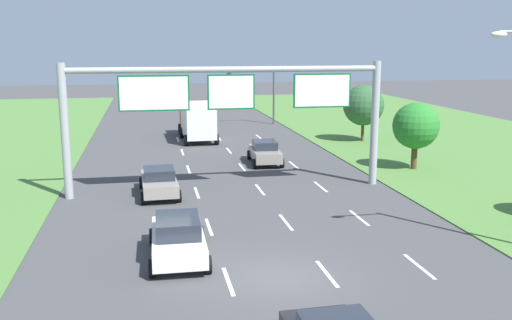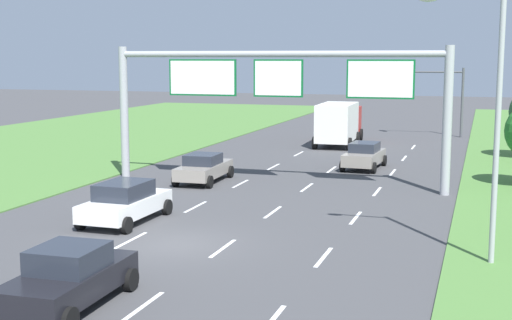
{
  "view_description": "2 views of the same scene",
  "coord_description": "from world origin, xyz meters",
  "px_view_note": "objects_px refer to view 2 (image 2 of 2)",
  "views": [
    {
      "loc": [
        -4.26,
        -18.01,
        7.91
      ],
      "look_at": [
        0.72,
        7.84,
        2.55
      ],
      "focal_mm": 40.0,
      "sensor_mm": 36.0,
      "label": 1
    },
    {
      "loc": [
        10.02,
        -22.07,
        6.46
      ],
      "look_at": [
        -0.35,
        10.22,
        1.54
      ],
      "focal_mm": 50.0,
      "sensor_mm": 36.0,
      "label": 2
    }
  ],
  "objects_px": {
    "box_truck": "(339,122)",
    "car_mid_lane": "(125,202)",
    "car_near_red": "(204,168)",
    "car_far_ahead": "(364,155)",
    "traffic_light_mast": "(438,89)",
    "car_lead_silver": "(69,277)",
    "street_lamp": "(486,102)",
    "sign_gantry": "(277,88)"
  },
  "relations": [
    {
      "from": "car_mid_lane",
      "to": "traffic_light_mast",
      "type": "relative_size",
      "value": 0.81
    },
    {
      "from": "car_far_ahead",
      "to": "sign_gantry",
      "type": "xyz_separation_m",
      "value": [
        -3.35,
        -6.79,
        4.16
      ]
    },
    {
      "from": "car_near_red",
      "to": "sign_gantry",
      "type": "height_order",
      "value": "sign_gantry"
    },
    {
      "from": "car_near_red",
      "to": "car_far_ahead",
      "type": "distance_m",
      "value": 10.06
    },
    {
      "from": "car_mid_lane",
      "to": "traffic_light_mast",
      "type": "xyz_separation_m",
      "value": [
        9.65,
        35.16,
        3.05
      ]
    },
    {
      "from": "street_lamp",
      "to": "traffic_light_mast",
      "type": "bearing_deg",
      "value": 95.71
    },
    {
      "from": "car_near_red",
      "to": "car_mid_lane",
      "type": "height_order",
      "value": "car_mid_lane"
    },
    {
      "from": "traffic_light_mast",
      "to": "car_lead_silver",
      "type": "bearing_deg",
      "value": -98.25
    },
    {
      "from": "car_mid_lane",
      "to": "box_truck",
      "type": "distance_m",
      "value": 27.35
    },
    {
      "from": "car_mid_lane",
      "to": "car_far_ahead",
      "type": "xyz_separation_m",
      "value": [
        6.76,
        16.4,
        -0.04
      ]
    },
    {
      "from": "box_truck",
      "to": "street_lamp",
      "type": "relative_size",
      "value": 0.89
    },
    {
      "from": "car_lead_silver",
      "to": "car_far_ahead",
      "type": "xyz_separation_m",
      "value": [
        3.53,
        25.48,
        -0.02
      ]
    },
    {
      "from": "car_near_red",
      "to": "car_lead_silver",
      "type": "xyz_separation_m",
      "value": [
        3.69,
        -18.47,
        0.05
      ]
    },
    {
      "from": "sign_gantry",
      "to": "traffic_light_mast",
      "type": "height_order",
      "value": "sign_gantry"
    },
    {
      "from": "car_near_red",
      "to": "sign_gantry",
      "type": "relative_size",
      "value": 0.26
    },
    {
      "from": "car_mid_lane",
      "to": "sign_gantry",
      "type": "height_order",
      "value": "sign_gantry"
    },
    {
      "from": "car_near_red",
      "to": "traffic_light_mast",
      "type": "xyz_separation_m",
      "value": [
        10.11,
        25.76,
        3.11
      ]
    },
    {
      "from": "car_lead_silver",
      "to": "car_far_ahead",
      "type": "relative_size",
      "value": 1.03
    },
    {
      "from": "sign_gantry",
      "to": "street_lamp",
      "type": "distance_m",
      "value": 15.05
    },
    {
      "from": "sign_gantry",
      "to": "box_truck",
      "type": "bearing_deg",
      "value": 90.84
    },
    {
      "from": "car_lead_silver",
      "to": "box_truck",
      "type": "xyz_separation_m",
      "value": [
        -0.08,
        36.23,
        0.89
      ]
    },
    {
      "from": "car_mid_lane",
      "to": "sign_gantry",
      "type": "xyz_separation_m",
      "value": [
        3.4,
        9.61,
        4.13
      ]
    },
    {
      "from": "traffic_light_mast",
      "to": "street_lamp",
      "type": "relative_size",
      "value": 0.66
    },
    {
      "from": "car_far_ahead",
      "to": "traffic_light_mast",
      "type": "xyz_separation_m",
      "value": [
        2.89,
        18.76,
        3.09
      ]
    },
    {
      "from": "sign_gantry",
      "to": "street_lamp",
      "type": "bearing_deg",
      "value": -48.7
    },
    {
      "from": "car_mid_lane",
      "to": "car_far_ahead",
      "type": "relative_size",
      "value": 1.07
    },
    {
      "from": "car_near_red",
      "to": "car_lead_silver",
      "type": "distance_m",
      "value": 18.84
    },
    {
      "from": "car_near_red",
      "to": "box_truck",
      "type": "height_order",
      "value": "box_truck"
    },
    {
      "from": "car_lead_silver",
      "to": "car_far_ahead",
      "type": "height_order",
      "value": "car_lead_silver"
    },
    {
      "from": "box_truck",
      "to": "car_near_red",
      "type": "bearing_deg",
      "value": -103.15
    },
    {
      "from": "car_near_red",
      "to": "street_lamp",
      "type": "relative_size",
      "value": 0.53
    },
    {
      "from": "car_near_red",
      "to": "box_truck",
      "type": "distance_m",
      "value": 18.15
    },
    {
      "from": "car_near_red",
      "to": "traffic_light_mast",
      "type": "bearing_deg",
      "value": 66.85
    },
    {
      "from": "car_lead_silver",
      "to": "box_truck",
      "type": "height_order",
      "value": "box_truck"
    },
    {
      "from": "car_near_red",
      "to": "street_lamp",
      "type": "height_order",
      "value": "street_lamp"
    },
    {
      "from": "car_lead_silver",
      "to": "car_mid_lane",
      "type": "bearing_deg",
      "value": 108.3
    },
    {
      "from": "car_far_ahead",
      "to": "box_truck",
      "type": "distance_m",
      "value": 11.38
    },
    {
      "from": "car_far_ahead",
      "to": "traffic_light_mast",
      "type": "distance_m",
      "value": 19.23
    },
    {
      "from": "car_mid_lane",
      "to": "car_far_ahead",
      "type": "bearing_deg",
      "value": 68.59
    },
    {
      "from": "car_far_ahead",
      "to": "street_lamp",
      "type": "distance_m",
      "value": 19.72
    },
    {
      "from": "car_lead_silver",
      "to": "car_mid_lane",
      "type": "xyz_separation_m",
      "value": [
        -3.23,
        9.08,
        0.02
      ]
    },
    {
      "from": "box_truck",
      "to": "car_mid_lane",
      "type": "bearing_deg",
      "value": -98.27
    }
  ]
}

